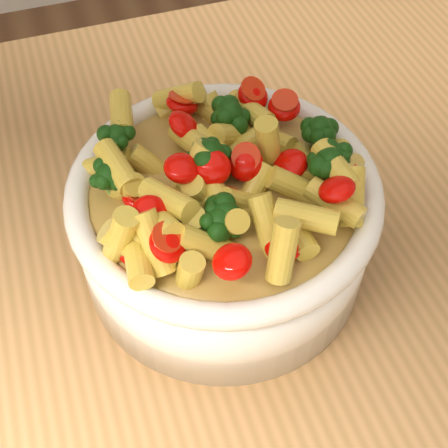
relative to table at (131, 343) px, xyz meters
name	(u,v)px	position (x,y,z in m)	size (l,w,h in m)	color
table	(131,343)	(0.00, 0.00, 0.00)	(1.20, 0.80, 0.90)	#B8834E
serving_bowl	(224,223)	(0.10, 0.00, 0.16)	(0.25, 0.25, 0.11)	white
pasta_salad	(224,167)	(0.10, 0.00, 0.22)	(0.20, 0.20, 0.04)	#EFD24B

